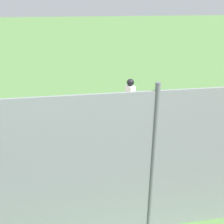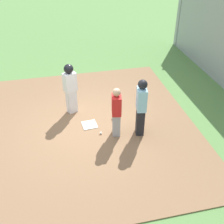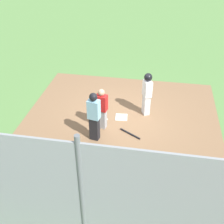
% 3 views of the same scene
% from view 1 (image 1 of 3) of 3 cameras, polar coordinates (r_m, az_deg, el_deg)
% --- Properties ---
extents(ground_plane, '(140.00, 140.00, 0.00)m').
position_cam_1_polar(ground_plane, '(10.80, -0.27, -2.56)').
color(ground_plane, '#5B8947').
extents(dirt_infield, '(7.20, 6.40, 0.03)m').
position_cam_1_polar(dirt_infield, '(10.80, -0.27, -2.49)').
color(dirt_infield, '#896647').
rests_on(dirt_infield, ground_plane).
extents(home_plate, '(0.48, 0.48, 0.02)m').
position_cam_1_polar(home_plate, '(10.78, -0.27, -2.37)').
color(home_plate, white).
rests_on(home_plate, dirt_infield).
extents(catcher, '(0.42, 0.32, 1.54)m').
position_cam_1_polar(catcher, '(9.75, -3.10, -0.23)').
color(catcher, '#9E9EA3').
rests_on(catcher, dirt_infield).
extents(umpire, '(0.42, 0.32, 1.77)m').
position_cam_1_polar(umpire, '(9.06, -3.33, -1.14)').
color(umpire, black).
rests_on(umpire, dirt_infield).
extents(runner, '(0.40, 0.45, 1.70)m').
position_cam_1_polar(runner, '(10.96, 3.89, 3.48)').
color(runner, silver).
rests_on(runner, dirt_infield).
extents(baseball_bat, '(0.76, 0.49, 0.06)m').
position_cam_1_polar(baseball_bat, '(10.00, 3.15, -4.45)').
color(baseball_bat, black).
rests_on(baseball_bat, dirt_infield).
extents(baseball, '(0.07, 0.07, 0.07)m').
position_cam_1_polar(baseball, '(10.48, -2.80, -3.04)').
color(baseball, white).
rests_on(baseball, dirt_infield).
extents(backstop_fence, '(12.00, 0.10, 3.35)m').
position_cam_1_polar(backstop_fence, '(5.47, 8.64, -11.50)').
color(backstop_fence, '#93999E').
rests_on(backstop_fence, ground_plane).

